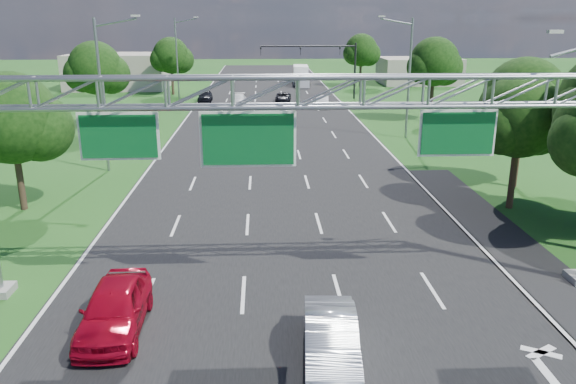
{
  "coord_description": "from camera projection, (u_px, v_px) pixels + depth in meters",
  "views": [
    {
      "loc": [
        -1.02,
        -7.55,
        9.93
      ],
      "look_at": [
        -0.0,
        13.87,
        3.29
      ],
      "focal_mm": 35.0,
      "sensor_mm": 36.0,
      "label": 1
    }
  ],
  "objects": [
    {
      "name": "ground",
      "position": [
        277.0,
        169.0,
        38.81
      ],
      "size": [
        220.0,
        220.0,
        0.0
      ],
      "primitive_type": "plane",
      "color": "#1D5118",
      "rests_on": "ground"
    },
    {
      "name": "road",
      "position": [
        277.0,
        169.0,
        38.81
      ],
      "size": [
        18.0,
        180.0,
        0.02
      ],
      "primitive_type": "cube",
      "color": "black",
      "rests_on": "ground"
    },
    {
      "name": "road_flare",
      "position": [
        526.0,
        261.0,
        24.01
      ],
      "size": [
        3.0,
        30.0,
        0.02
      ],
      "primitive_type": "cube",
      "color": "black",
      "rests_on": "ground"
    },
    {
      "name": "sign_gantry",
      "position": [
        300.0,
        109.0,
        19.61
      ],
      "size": [
        23.5,
        1.0,
        9.56
      ],
      "color": "gray",
      "rests_on": "ground"
    },
    {
      "name": "traffic_signal",
      "position": [
        328.0,
        58.0,
        71.02
      ],
      "size": [
        12.21,
        0.24,
        7.0
      ],
      "color": "black",
      "rests_on": "ground"
    },
    {
      "name": "streetlight_l_near",
      "position": [
        104.0,
        88.0,
        36.65
      ],
      "size": [
        2.97,
        0.22,
        10.16
      ],
      "color": "gray",
      "rests_on": "ground"
    },
    {
      "name": "streetlight_l_far",
      "position": [
        178.0,
        55.0,
        70.04
      ],
      "size": [
        2.97,
        0.22,
        10.16
      ],
      "color": "gray",
      "rests_on": "ground"
    },
    {
      "name": "streetlight_r_mid",
      "position": [
        407.0,
        73.0,
        47.22
      ],
      "size": [
        2.97,
        0.22,
        10.16
      ],
      "color": "gray",
      "rests_on": "ground"
    },
    {
      "name": "tree_verge_la",
      "position": [
        14.0,
        122.0,
        29.18
      ],
      "size": [
        5.76,
        4.8,
        7.4
      ],
      "color": "#2D2116",
      "rests_on": "ground"
    },
    {
      "name": "tree_verge_lb",
      "position": [
        96.0,
        71.0,
        50.84
      ],
      "size": [
        5.76,
        4.8,
        8.06
      ],
      "color": "#2D2116",
      "rests_on": "ground"
    },
    {
      "name": "tree_verge_lc",
      "position": [
        172.0,
        57.0,
        74.96
      ],
      "size": [
        5.76,
        4.8,
        7.62
      ],
      "color": "#2D2116",
      "rests_on": "ground"
    },
    {
      "name": "tree_verge_rd",
      "position": [
        435.0,
        64.0,
        55.09
      ],
      "size": [
        5.76,
        4.8,
        8.28
      ],
      "color": "#2D2116",
      "rests_on": "ground"
    },
    {
      "name": "tree_verge_re",
      "position": [
        362.0,
        52.0,
        83.75
      ],
      "size": [
        5.76,
        4.8,
        7.84
      ],
      "color": "#2D2116",
      "rests_on": "ground"
    },
    {
      "name": "building_left",
      "position": [
        119.0,
        71.0,
        82.87
      ],
      "size": [
        14.0,
        10.0,
        5.0
      ],
      "primitive_type": "cube",
      "color": "#ABA08F",
      "rests_on": "ground"
    },
    {
      "name": "building_right",
      "position": [
        419.0,
        71.0,
        88.93
      ],
      "size": [
        12.0,
        9.0,
        4.0
      ],
      "primitive_type": "cube",
      "color": "#ABA08F",
      "rests_on": "ground"
    },
    {
      "name": "red_coupe",
      "position": [
        115.0,
        308.0,
        18.44
      ],
      "size": [
        2.06,
        4.88,
        1.65
      ],
      "primitive_type": "imported",
      "rotation": [
        0.0,
        0.0,
        0.02
      ],
      "color": "#A8071E",
      "rests_on": "ground"
    },
    {
      "name": "silver_sedan",
      "position": [
        331.0,
        340.0,
        16.76
      ],
      "size": [
        1.88,
        4.61,
        1.49
      ],
      "primitive_type": "imported",
      "rotation": [
        0.0,
        0.0,
        -0.07
      ],
      "color": "silver",
      "rests_on": "ground"
    },
    {
      "name": "car_queue_a",
      "position": [
        239.0,
        100.0,
        66.95
      ],
      "size": [
        1.96,
        4.52,
        1.29
      ],
      "primitive_type": "imported",
      "rotation": [
        0.0,
        0.0,
        0.03
      ],
      "color": "white",
      "rests_on": "ground"
    },
    {
      "name": "car_queue_b",
      "position": [
        283.0,
        97.0,
        69.87
      ],
      "size": [
        2.15,
        4.13,
        1.11
      ],
      "primitive_type": "imported",
      "rotation": [
        0.0,
        0.0,
        -0.08
      ],
      "color": "black",
      "rests_on": "ground"
    },
    {
      "name": "car_queue_c",
      "position": [
        205.0,
        96.0,
        69.73
      ],
      "size": [
        1.77,
        4.24,
        1.44
      ],
      "primitive_type": "imported",
      "rotation": [
        0.0,
        0.0,
        0.02
      ],
      "color": "black",
      "rests_on": "ground"
    },
    {
      "name": "car_queue_d",
      "position": [
        322.0,
        101.0,
        65.4
      ],
      "size": [
        1.85,
        4.25,
        1.36
      ],
      "primitive_type": "imported",
      "rotation": [
        0.0,
        0.0,
        -0.1
      ],
      "color": "white",
      "rests_on": "ground"
    },
    {
      "name": "box_truck",
      "position": [
        301.0,
        76.0,
        87.04
      ],
      "size": [
        2.45,
        7.76,
        2.91
      ],
      "rotation": [
        0.0,
        0.0,
        -0.04
      ],
      "color": "white",
      "rests_on": "ground"
    }
  ]
}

